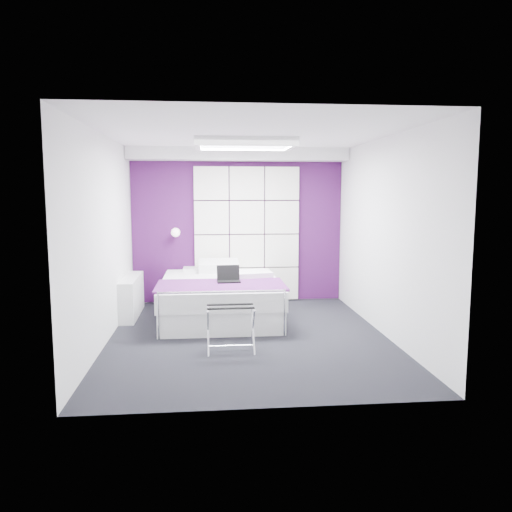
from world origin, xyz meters
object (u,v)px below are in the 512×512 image
(wall_lamp, at_px, (176,232))
(luggage_rack, at_px, (231,328))
(laptop, at_px, (229,278))
(nightstand, at_px, (198,269))
(bed, at_px, (220,296))
(radiator, at_px, (132,296))

(wall_lamp, height_order, luggage_rack, wall_lamp)
(laptop, bearing_deg, nightstand, 107.06)
(luggage_rack, bearing_deg, bed, 92.44)
(wall_lamp, bearing_deg, nightstand, -6.34)
(luggage_rack, bearing_deg, radiator, 127.08)
(bed, bearing_deg, radiator, 170.07)
(radiator, relative_size, luggage_rack, 2.16)
(bed, relative_size, laptop, 6.63)
(bed, bearing_deg, nightstand, 109.96)
(wall_lamp, relative_size, radiator, 0.12)
(bed, distance_m, nightstand, 1.05)
(laptop, bearing_deg, luggage_rack, -93.95)
(bed, height_order, nightstand, bed)
(radiator, distance_m, bed, 1.37)
(nightstand, bearing_deg, wall_lamp, 173.66)
(radiator, bearing_deg, wall_lamp, 49.90)
(nightstand, distance_m, luggage_rack, 2.63)
(wall_lamp, xyz_separation_m, laptop, (0.82, -1.34, -0.55))
(radiator, xyz_separation_m, nightstand, (1.00, 0.72, 0.30))
(nightstand, relative_size, luggage_rack, 0.88)
(wall_lamp, distance_m, laptop, 1.67)
(bed, distance_m, luggage_rack, 1.63)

